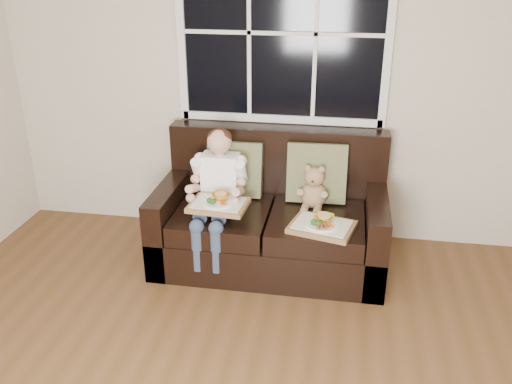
% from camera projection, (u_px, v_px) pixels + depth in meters
% --- Properties ---
extents(room_walls, '(4.52, 5.02, 2.71)m').
position_uv_depth(room_walls, '(193.00, 151.00, 1.81)').
color(room_walls, '#C0B19F').
rests_on(room_walls, ground).
extents(window_back, '(1.62, 0.04, 1.37)m').
position_uv_depth(window_back, '(282.00, 33.00, 4.03)').
color(window_back, black).
rests_on(window_back, room_walls).
extents(loveseat, '(1.70, 0.92, 0.96)m').
position_uv_depth(loveseat, '(272.00, 222.00, 4.15)').
color(loveseat, black).
rests_on(loveseat, ground).
extents(pillow_left, '(0.43, 0.20, 0.44)m').
position_uv_depth(pillow_left, '(235.00, 169.00, 4.19)').
color(pillow_left, '#5F643E').
rests_on(pillow_left, loveseat).
extents(pillow_right, '(0.46, 0.22, 0.46)m').
position_uv_depth(pillow_right, '(317.00, 173.00, 4.09)').
color(pillow_right, '#5F643E').
rests_on(pillow_right, loveseat).
extents(child, '(0.40, 0.60, 0.90)m').
position_uv_depth(child, '(218.00, 183.00, 3.96)').
color(child, white).
rests_on(child, loveseat).
extents(teddy_bear, '(0.21, 0.26, 0.34)m').
position_uv_depth(teddy_bear, '(314.00, 190.00, 4.02)').
color(teddy_bear, tan).
rests_on(teddy_bear, loveseat).
extents(tray_left, '(0.42, 0.34, 0.09)m').
position_uv_depth(tray_left, '(219.00, 203.00, 3.83)').
color(tray_left, olive).
rests_on(tray_left, child).
extents(tray_right, '(0.49, 0.42, 0.10)m').
position_uv_depth(tray_right, '(322.00, 225.00, 3.73)').
color(tray_right, olive).
rests_on(tray_right, loveseat).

